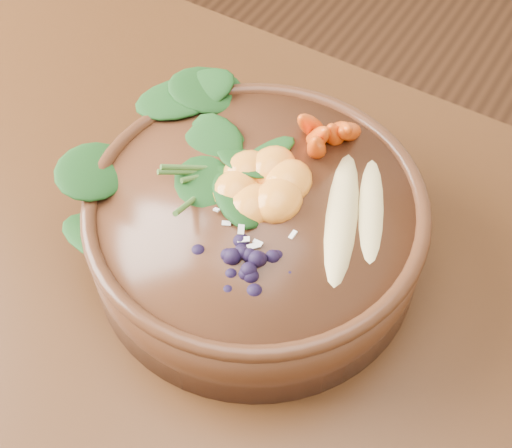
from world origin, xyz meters
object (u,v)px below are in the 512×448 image
(stoneware_bowl, at_px, (256,230))
(carrot_cluster, at_px, (333,111))
(blueberry_pile, at_px, (245,246))
(kale_heap, at_px, (218,126))
(banana_halves, at_px, (358,202))
(mandarin_cluster, at_px, (262,174))

(stoneware_bowl, height_order, carrot_cluster, carrot_cluster)
(carrot_cluster, height_order, blueberry_pile, carrot_cluster)
(kale_heap, height_order, blueberry_pile, kale_heap)
(kale_heap, distance_m, carrot_cluster, 0.11)
(kale_heap, height_order, banana_halves, kale_heap)
(stoneware_bowl, relative_size, kale_heap, 1.53)
(banana_halves, xyz_separation_m, mandarin_cluster, (-0.09, -0.02, 0.00))
(carrot_cluster, distance_m, blueberry_pile, 0.17)
(carrot_cluster, distance_m, banana_halves, 0.10)
(stoneware_bowl, height_order, banana_halves, banana_halves)
(stoneware_bowl, xyz_separation_m, blueberry_pile, (0.03, -0.06, 0.07))
(stoneware_bowl, relative_size, carrot_cluster, 3.63)
(blueberry_pile, bearing_deg, kale_heap, 132.69)
(stoneware_bowl, relative_size, mandarin_cluster, 3.15)
(stoneware_bowl, distance_m, blueberry_pile, 0.10)
(kale_heap, relative_size, blueberry_pile, 1.42)
(kale_heap, bearing_deg, blueberry_pile, -47.31)
(mandarin_cluster, bearing_deg, stoneware_bowl, -75.45)
(kale_heap, height_order, carrot_cluster, carrot_cluster)
(kale_heap, xyz_separation_m, carrot_cluster, (0.10, 0.06, 0.02))
(banana_halves, bearing_deg, mandarin_cluster, 170.25)
(banana_halves, bearing_deg, carrot_cluster, 113.06)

